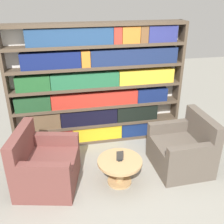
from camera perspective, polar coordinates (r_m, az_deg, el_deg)
name	(u,v)px	position (r m, az deg, el deg)	size (l,w,h in m)	color
ground_plane	(116,194)	(3.86, 0.79, -17.33)	(14.00, 14.00, 0.00)	gray
bookshelf	(99,87)	(4.60, -2.94, 5.42)	(3.01, 0.30, 2.13)	silver
armchair_left	(45,167)	(3.95, -14.40, -11.44)	(0.98, 1.03, 0.88)	brown
armchair_right	(183,150)	(4.32, 15.12, -8.04)	(0.83, 0.90, 0.88)	brown
coffee_table	(120,167)	(3.87, 1.70, -11.78)	(0.65, 0.65, 0.39)	tan
table_sign	(120,156)	(3.77, 1.73, -9.66)	(0.10, 0.06, 0.15)	black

